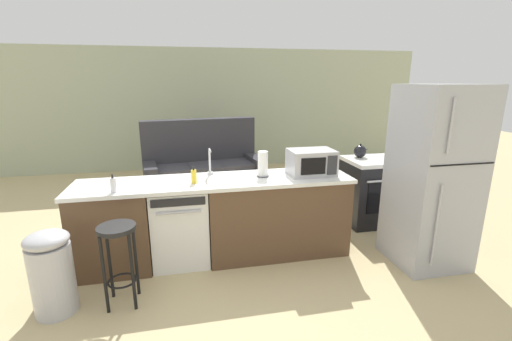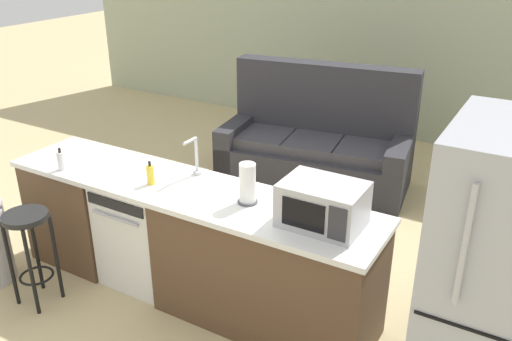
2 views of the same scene
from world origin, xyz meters
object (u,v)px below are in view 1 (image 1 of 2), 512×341
at_px(dish_soap_bottle, 113,185).
at_px(couch, 203,170).
at_px(bar_stool, 119,248).
at_px(trash_bin, 52,272).
at_px(microwave, 311,162).
at_px(kettle, 360,151).
at_px(dishwasher, 180,224).
at_px(refrigerator, 433,178).
at_px(stove_range, 373,191).
at_px(paper_towel_roll, 263,164).
at_px(soap_bottle, 194,176).

distance_m(dish_soap_bottle, couch, 2.84).
distance_m(bar_stool, trash_bin, 0.56).
relative_size(microwave, kettle, 2.44).
height_order(microwave, bar_stool, microwave).
relative_size(dishwasher, couch, 0.40).
relative_size(refrigerator, dish_soap_bottle, 10.75).
height_order(stove_range, dish_soap_bottle, dish_soap_bottle).
height_order(dishwasher, bar_stool, dishwasher).
xyz_separation_m(trash_bin, couch, (1.43, 3.05, 0.02)).
height_order(microwave, trash_bin, microwave).
relative_size(paper_towel_roll, soap_bottle, 1.60).
relative_size(dishwasher, soap_bottle, 4.77).
relative_size(bar_stool, couch, 0.35).
height_order(microwave, soap_bottle, microwave).
bearing_deg(kettle, stove_range, -38.19).
xyz_separation_m(kettle, bar_stool, (-2.94, -1.34, -0.45)).
xyz_separation_m(microwave, bar_stool, (-1.98, -0.66, -0.50)).
bearing_deg(stove_range, dish_soap_bottle, -166.34).
relative_size(refrigerator, trash_bin, 2.56).
distance_m(microwave, soap_bottle, 1.30).
xyz_separation_m(refrigerator, dish_soap_bottle, (-3.19, 0.32, 0.03)).
distance_m(refrigerator, bar_stool, 3.14).
relative_size(soap_bottle, trash_bin, 0.24).
relative_size(paper_towel_roll, dish_soap_bottle, 1.60).
height_order(dish_soap_bottle, bar_stool, dish_soap_bottle).
height_order(dishwasher, paper_towel_roll, paper_towel_roll).
xyz_separation_m(dishwasher, kettle, (2.43, 0.68, 0.56)).
height_order(bar_stool, trash_bin, same).
relative_size(soap_bottle, kettle, 0.86).
height_order(stove_range, trash_bin, stove_range).
distance_m(stove_range, kettle, 0.57).
height_order(dish_soap_bottle, couch, couch).
bearing_deg(bar_stool, dish_soap_bottle, 99.87).
relative_size(microwave, dish_soap_bottle, 2.84).
relative_size(dishwasher, trash_bin, 1.14).
bearing_deg(stove_range, paper_towel_roll, -162.65).
xyz_separation_m(kettle, couch, (-2.05, 1.70, -0.59)).
height_order(paper_towel_roll, dish_soap_bottle, paper_towel_roll).
distance_m(refrigerator, trash_bin, 3.70).
bearing_deg(microwave, couch, 114.50).
bearing_deg(soap_bottle, dish_soap_bottle, -169.00).
bearing_deg(microwave, stove_range, 25.87).
bearing_deg(soap_bottle, microwave, 3.46).
relative_size(microwave, paper_towel_roll, 1.77).
height_order(stove_range, refrigerator, refrigerator).
xyz_separation_m(dishwasher, dish_soap_bottle, (-0.59, -0.23, 0.55)).
height_order(paper_towel_roll, soap_bottle, paper_towel_roll).
relative_size(bar_stool, trash_bin, 1.00).
relative_size(dish_soap_bottle, couch, 0.08).
height_order(dish_soap_bottle, trash_bin, dish_soap_bottle).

